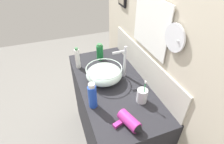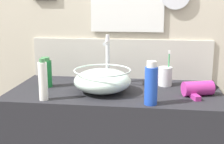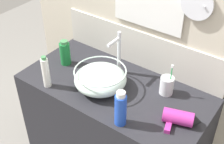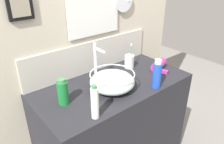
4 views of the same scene
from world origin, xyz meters
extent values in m
cube|color=beige|center=(0.00, 0.31, 1.27)|extent=(1.77, 0.06, 2.53)
cube|color=beige|center=(0.00, 0.27, 1.03)|extent=(1.13, 0.02, 0.25)
cube|color=white|center=(0.04, 0.28, 1.39)|extent=(0.39, 0.01, 0.33)
cube|color=white|center=(0.04, 0.27, 1.39)|extent=(0.45, 0.01, 0.39)
ellipsoid|color=silver|center=(-0.06, -0.06, 0.97)|extent=(0.31, 0.31, 0.13)
torus|color=silver|center=(-0.06, -0.06, 1.02)|extent=(0.31, 0.31, 0.01)
torus|color=#B2B7BC|center=(-0.06, -0.06, 0.91)|extent=(0.12, 0.12, 0.01)
cylinder|color=silver|center=(-0.06, 0.13, 1.03)|extent=(0.02, 0.02, 0.26)
cylinder|color=silver|center=(-0.06, 0.08, 1.15)|extent=(0.02, 0.11, 0.02)
cylinder|color=silver|center=(-0.06, 0.13, 1.18)|extent=(0.02, 0.02, 0.03)
cylinder|color=#B22D8C|center=(0.44, -0.05, 0.94)|extent=(0.17, 0.12, 0.08)
cone|color=black|center=(0.53, -0.02, 0.94)|extent=(0.06, 0.08, 0.06)
cube|color=#B22D8C|center=(0.41, -0.11, 0.91)|extent=(0.06, 0.09, 0.02)
cylinder|color=silver|center=(0.27, 0.13, 0.96)|extent=(0.08, 0.08, 0.11)
cylinder|color=green|center=(0.29, 0.13, 1.00)|extent=(0.01, 0.01, 0.18)
cube|color=white|center=(0.29, 0.13, 1.10)|extent=(0.01, 0.01, 0.02)
cylinder|color=#197233|center=(-0.40, 0.01, 0.98)|extent=(0.07, 0.07, 0.15)
cylinder|color=#3F7F4C|center=(-0.40, 0.01, 1.06)|extent=(0.05, 0.05, 0.02)
cylinder|color=blue|center=(0.20, -0.23, 0.99)|extent=(0.06, 0.06, 0.18)
cylinder|color=silver|center=(0.20, -0.23, 1.10)|extent=(0.05, 0.05, 0.03)
cylinder|color=white|center=(-0.33, -0.23, 1.00)|extent=(0.04, 0.04, 0.19)
cylinder|color=#3F7F4C|center=(-0.33, -0.23, 1.10)|extent=(0.03, 0.03, 0.02)
camera|label=1|loc=(1.07, -0.40, 1.86)|focal=28.00mm
camera|label=2|loc=(0.20, -1.65, 1.38)|focal=50.00mm
camera|label=3|loc=(0.83, -1.18, 2.08)|focal=50.00mm
camera|label=4|loc=(-0.89, -1.05, 1.69)|focal=35.00mm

